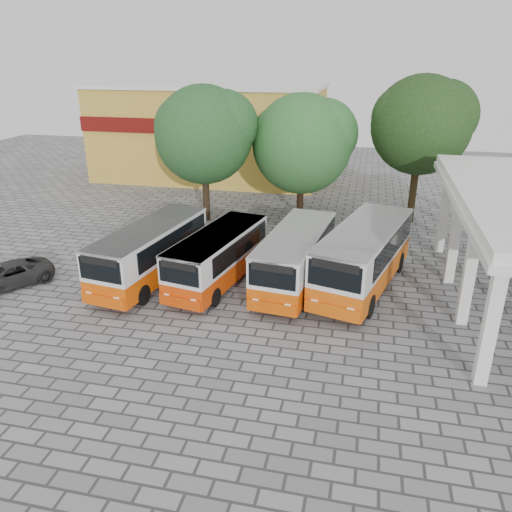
% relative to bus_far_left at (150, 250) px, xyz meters
% --- Properties ---
extents(ground, '(90.00, 90.00, 0.00)m').
position_rel_bus_far_left_xyz_m(ground, '(6.96, -2.98, -1.65)').
color(ground, slate).
rests_on(ground, ground).
extents(shophouse_block, '(20.40, 10.40, 8.30)m').
position_rel_bus_far_left_xyz_m(shophouse_block, '(-4.04, 23.00, 2.51)').
color(shophouse_block, '#B78F30').
rests_on(shophouse_block, ground).
extents(bus_far_left, '(3.52, 8.19, 2.85)m').
position_rel_bus_far_left_xyz_m(bus_far_left, '(0.00, 0.00, 0.00)').
color(bus_far_left, '#CD4300').
rests_on(bus_far_left, ground).
extents(bus_centre_left, '(3.53, 7.65, 2.64)m').
position_rel_bus_far_left_xyz_m(bus_centre_left, '(3.43, 0.40, -0.12)').
color(bus_centre_left, '#C23200').
rests_on(bus_centre_left, ground).
extents(bus_centre_right, '(3.22, 7.99, 2.80)m').
position_rel_bus_far_left_xyz_m(bus_centre_right, '(7.23, 0.99, -0.03)').
color(bus_centre_right, '#BF4100').
rests_on(bus_centre_right, ground).
extents(bus_far_right, '(4.78, 9.12, 3.11)m').
position_rel_bus_far_left_xyz_m(bus_far_right, '(10.49, 1.45, 0.15)').
color(bus_far_right, '#C74B04').
rests_on(bus_far_right, ground).
extents(tree_left, '(6.75, 6.43, 9.05)m').
position_rel_bus_far_left_xyz_m(tree_left, '(-0.27, 10.12, 4.40)').
color(tree_left, '#2F2215').
rests_on(tree_left, ground).
extents(tree_middle, '(7.03, 6.70, 8.48)m').
position_rel_bus_far_left_xyz_m(tree_middle, '(5.94, 12.23, 3.71)').
color(tree_middle, black).
rests_on(tree_middle, ground).
extents(tree_right, '(6.70, 6.38, 9.69)m').
position_rel_bus_far_left_xyz_m(tree_right, '(13.52, 12.92, 5.06)').
color(tree_right, '#3F3019').
rests_on(tree_right, ground).
extents(parked_car, '(4.05, 4.64, 1.19)m').
position_rel_bus_far_left_xyz_m(parked_car, '(-6.69, -2.32, -1.06)').
color(parked_car, '#272727').
rests_on(parked_car, ground).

